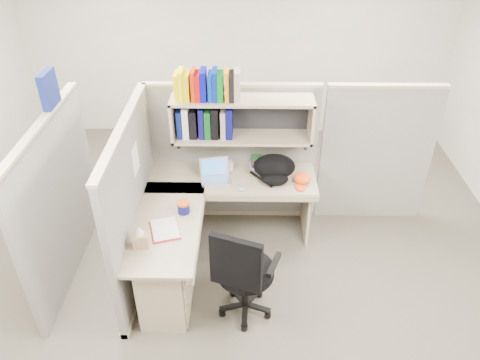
{
  "coord_description": "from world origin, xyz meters",
  "views": [
    {
      "loc": [
        0.15,
        -3.48,
        3.42
      ],
      "look_at": [
        0.09,
        0.25,
        0.91
      ],
      "focal_mm": 35.0,
      "sensor_mm": 36.0,
      "label": 1
    }
  ],
  "objects_px": {
    "laptop": "(215,172)",
    "snack_canister": "(184,207)",
    "task_chair": "(244,286)",
    "desk": "(186,254)",
    "backpack": "(275,169)"
  },
  "relations": [
    {
      "from": "backpack",
      "to": "snack_canister",
      "type": "xyz_separation_m",
      "value": [
        -0.87,
        -0.56,
        -0.07
      ]
    },
    {
      "from": "laptop",
      "to": "backpack",
      "type": "relative_size",
      "value": 0.7
    },
    {
      "from": "desk",
      "to": "task_chair",
      "type": "height_order",
      "value": "task_chair"
    },
    {
      "from": "laptop",
      "to": "backpack",
      "type": "height_order",
      "value": "backpack"
    },
    {
      "from": "desk",
      "to": "backpack",
      "type": "bearing_deg",
      "value": 43.97
    },
    {
      "from": "laptop",
      "to": "backpack",
      "type": "bearing_deg",
      "value": -8.64
    },
    {
      "from": "desk",
      "to": "task_chair",
      "type": "relative_size",
      "value": 1.65
    },
    {
      "from": "desk",
      "to": "laptop",
      "type": "bearing_deg",
      "value": 73.22
    },
    {
      "from": "task_chair",
      "to": "laptop",
      "type": "bearing_deg",
      "value": 105.17
    },
    {
      "from": "snack_canister",
      "to": "laptop",
      "type": "bearing_deg",
      "value": 63.89
    },
    {
      "from": "laptop",
      "to": "snack_canister",
      "type": "distance_m",
      "value": 0.6
    },
    {
      "from": "task_chair",
      "to": "desk",
      "type": "bearing_deg",
      "value": 149.11
    },
    {
      "from": "task_chair",
      "to": "snack_canister",
      "type": "bearing_deg",
      "value": 134.37
    },
    {
      "from": "laptop",
      "to": "task_chair",
      "type": "xyz_separation_m",
      "value": [
        0.3,
        -1.11,
        -0.46
      ]
    },
    {
      "from": "backpack",
      "to": "desk",
      "type": "bearing_deg",
      "value": -156.58
    }
  ]
}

